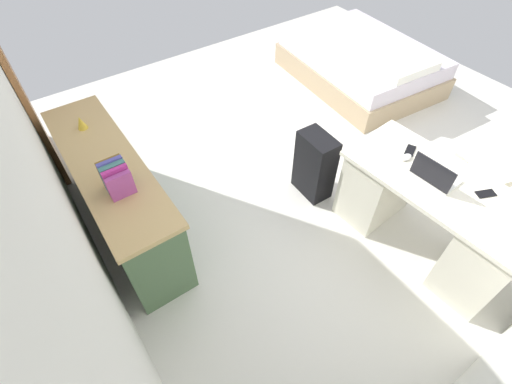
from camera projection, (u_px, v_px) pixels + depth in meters
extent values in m
plane|color=silver|center=(326.00, 159.00, 3.95)|extent=(5.87, 5.87, 0.00)
cube|color=silver|center=(23.00, 144.00, 1.98)|extent=(4.37, 0.10, 2.78)
cube|color=#936038|center=(10.00, 72.00, 3.19)|extent=(0.88, 0.05, 2.04)
cube|color=silver|center=(444.00, 185.00, 2.70)|extent=(1.48, 0.76, 0.04)
cube|color=beige|center=(485.00, 257.00, 2.72)|extent=(0.44, 0.62, 0.70)
cube|color=beige|center=(378.00, 182.00, 3.23)|extent=(0.44, 0.62, 0.70)
cylinder|color=black|center=(472.00, 199.00, 3.55)|extent=(0.52, 0.52, 0.04)
cylinder|color=black|center=(481.00, 185.00, 3.40)|extent=(0.06, 0.06, 0.42)
cube|color=beige|center=(494.00, 165.00, 3.22)|extent=(0.56, 0.56, 0.08)
cube|color=#4C6B47|center=(119.00, 198.00, 3.07)|extent=(1.76, 0.44, 0.75)
cube|color=tan|center=(104.00, 163.00, 2.78)|extent=(1.80, 0.48, 0.04)
cube|color=#415B3C|center=(168.00, 229.00, 3.07)|extent=(0.67, 0.01, 0.26)
cube|color=#415B3C|center=(131.00, 174.00, 3.50)|extent=(0.67, 0.01, 0.26)
cube|color=tan|center=(358.00, 70.00, 4.91)|extent=(2.01, 1.55, 0.28)
cube|color=silver|center=(362.00, 53.00, 4.73)|extent=(1.94, 1.49, 0.20)
cube|color=white|center=(404.00, 65.00, 4.23)|extent=(0.53, 0.72, 0.10)
cube|color=black|center=(315.00, 165.00, 3.41)|extent=(0.37, 0.23, 0.66)
cube|color=silver|center=(436.00, 176.00, 2.73)|extent=(0.32, 0.24, 0.02)
cube|color=black|center=(432.00, 173.00, 2.61)|extent=(0.31, 0.03, 0.19)
ellipsoid|color=white|center=(406.00, 157.00, 2.86)|extent=(0.07, 0.10, 0.03)
cube|color=black|center=(486.00, 194.00, 2.62)|extent=(0.12, 0.15, 0.01)
cube|color=black|center=(410.00, 150.00, 2.93)|extent=(0.12, 0.15, 0.01)
cube|color=#A44592|center=(121.00, 186.00, 2.46)|extent=(0.04, 0.17, 0.19)
cube|color=#BA318D|center=(118.00, 181.00, 2.47)|extent=(0.03, 0.17, 0.22)
cube|color=#417675|center=(116.00, 177.00, 2.49)|extent=(0.04, 0.17, 0.22)
cube|color=#4E4DA8|center=(114.00, 173.00, 2.51)|extent=(0.03, 0.17, 0.24)
cube|color=brown|center=(112.00, 171.00, 2.54)|extent=(0.03, 0.17, 0.22)
cone|color=gold|center=(81.00, 123.00, 2.99)|extent=(0.08, 0.08, 0.11)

